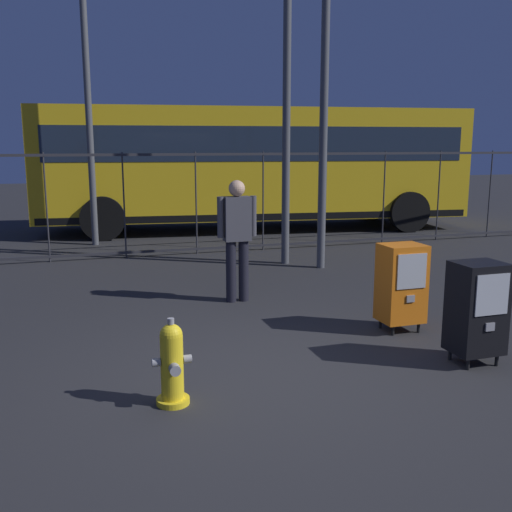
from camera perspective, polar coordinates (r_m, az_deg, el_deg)
The scene contains 10 objects.
ground_plane at distance 5.65m, azimuth 0.84°, elevation -11.39°, with size 60.00×60.00×0.00m, color #262628.
fire_hydrant at distance 4.96m, azimuth -8.21°, elevation -10.41°, with size 0.33×0.32×0.75m.
newspaper_box_primary at distance 6.93m, azimuth 14.02°, elevation -2.58°, with size 0.48×0.42×1.02m.
newspaper_box_secondary at distance 6.12m, azimuth 20.77°, elevation -4.74°, with size 0.48×0.42×1.02m.
pedestrian at distance 7.93m, azimuth -1.86°, elevation 2.20°, with size 0.55×0.22×1.67m.
fence_barrier at distance 11.41m, azimuth -9.29°, elevation 5.07°, with size 18.03×0.04×2.00m.
bus_near at distance 14.93m, azimuth -0.23°, elevation 9.20°, with size 10.74×3.85×3.00m.
street_light_near_right at distance 13.17m, azimuth -16.48°, elevation 21.18°, with size 0.32×0.32×8.03m.
street_light_far_left at distance 10.61m, azimuth 3.06°, elevation 20.24°, with size 0.32×0.32×6.64m.
street_light_far_right at distance 10.31m, azimuth 6.82°, elevation 21.24°, with size 0.32×0.32×6.91m.
Camera 1 is at (-1.68, -4.96, 2.14)m, focal length 40.93 mm.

